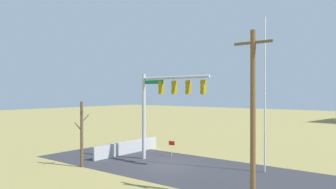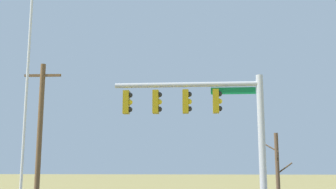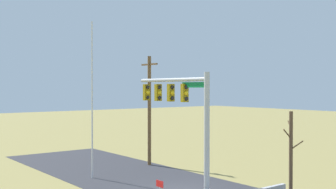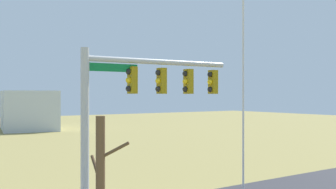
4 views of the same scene
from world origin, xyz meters
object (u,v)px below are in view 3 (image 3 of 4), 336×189
object	(u,v)px
flagpole	(92,100)
open_sign	(160,187)
signal_mast	(183,108)
utility_pole	(149,108)
bare_tree	(291,152)

from	to	relation	value
flagpole	open_sign	bearing A→B (deg)	-3.03
signal_mast	open_sign	bearing A→B (deg)	-69.96
utility_pole	open_sign	world-z (taller)	utility_pole
flagpole	open_sign	world-z (taller)	flagpole
utility_pole	bare_tree	xyz separation A→B (m)	(11.95, 0.72, -1.89)
signal_mast	bare_tree	world-z (taller)	signal_mast
flagpole	open_sign	xyz separation A→B (m)	(7.73, -0.41, -4.05)
utility_pole	signal_mast	bearing A→B (deg)	-24.26
utility_pole	open_sign	distance (m)	11.42
bare_tree	utility_pole	bearing A→B (deg)	-176.55
signal_mast	bare_tree	bearing A→B (deg)	52.49
flagpole	bare_tree	xyz separation A→B (m)	(10.45, 6.20, -2.65)
bare_tree	open_sign	bearing A→B (deg)	-112.40
open_sign	signal_mast	bearing A→B (deg)	110.04
bare_tree	open_sign	xyz separation A→B (m)	(-2.73, -6.61, -1.39)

